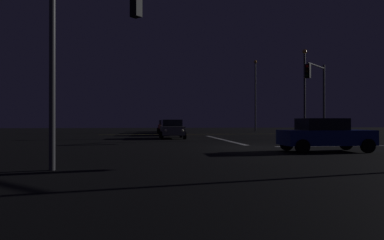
{
  "coord_description": "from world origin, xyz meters",
  "views": [
    {
      "loc": [
        -5.93,
        -19.64,
        1.43
      ],
      "look_at": [
        -1.94,
        11.85,
        1.55
      ],
      "focal_mm": 33.91,
      "sensor_mm": 36.0,
      "label": 1
    }
  ],
  "objects": [
    {
      "name": "sedan_red",
      "position": [
        -3.58,
        23.96,
        0.8
      ],
      "size": [
        2.02,
        4.33,
        1.57
      ],
      "color": "maroon",
      "rests_on": "ground"
    },
    {
      "name": "centre_line_ns",
      "position": [
        0.0,
        19.85,
        0.0
      ],
      "size": [
        22.0,
        0.15,
        0.01
      ],
      "color": "yellow",
      "rests_on": "ground"
    },
    {
      "name": "traffic_signal_ne",
      "position": [
        7.53,
        7.53,
        4.19
      ],
      "size": [
        2.92,
        2.92,
        6.11
      ],
      "color": "#4C4C51",
      "rests_on": "ground"
    },
    {
      "name": "sedan_black",
      "position": [
        -3.26,
        30.01,
        0.8
      ],
      "size": [
        2.02,
        4.33,
        1.57
      ],
      "color": "black",
      "rests_on": "ground"
    },
    {
      "name": "traffic_signal_sw",
      "position": [
        -7.68,
        -7.68,
        4.55
      ],
      "size": [
        2.67,
        2.67,
        6.69
      ],
      "color": "#4C4C51",
      "rests_on": "ground"
    },
    {
      "name": "sedan_blue_crossing",
      "position": [
        2.41,
        -3.53,
        0.8
      ],
      "size": [
        4.33,
        2.02,
        1.57
      ],
      "color": "navy",
      "rests_on": "ground"
    },
    {
      "name": "streetlamp_right_near",
      "position": [
        9.35,
        13.85,
        4.9
      ],
      "size": [
        0.44,
        0.44,
        8.44
      ],
      "color": "#424247",
      "rests_on": "ground"
    },
    {
      "name": "streetlamp_right_far",
      "position": [
        9.35,
        29.85,
        5.74
      ],
      "size": [
        0.44,
        0.44,
        10.06
      ],
      "color": "#424247",
      "rests_on": "ground"
    },
    {
      "name": "sedan_gray",
      "position": [
        -3.78,
        10.62,
        0.8
      ],
      "size": [
        2.02,
        4.33,
        1.57
      ],
      "color": "slate",
      "rests_on": "ground"
    },
    {
      "name": "stop_line_north",
      "position": [
        0.0,
        8.25,
        0.0
      ],
      "size": [
        0.35,
        14.14,
        0.01
      ],
      "color": "white",
      "rests_on": "ground"
    },
    {
      "name": "ground",
      "position": [
        0.0,
        0.0,
        -0.05
      ],
      "size": [
        120.0,
        120.0,
        0.1
      ],
      "primitive_type": "cube",
      "color": "black"
    },
    {
      "name": "sedan_orange",
      "position": [
        -3.6,
        17.29,
        0.8
      ],
      "size": [
        2.02,
        4.33,
        1.57
      ],
      "color": "#C66014",
      "rests_on": "ground"
    }
  ]
}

